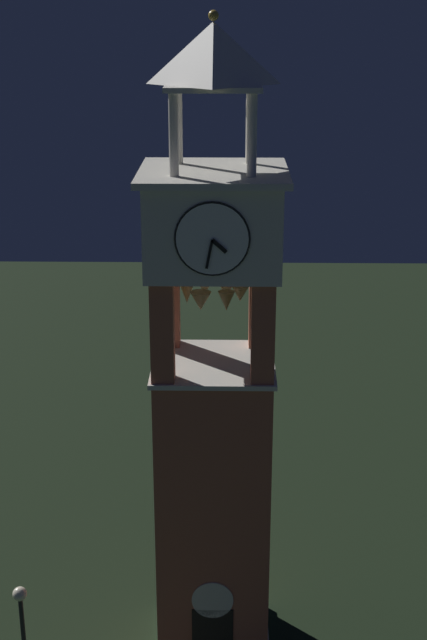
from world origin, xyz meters
The scene contains 2 objects.
clock_tower centered at (0.00, 0.00, 6.99)m, with size 3.56×3.56×17.23m.
lamp_post centered at (-4.77, -2.65, 2.61)m, with size 0.36×0.36×3.74m.
Camera 1 is at (0.36, -20.82, 17.28)m, focal length 49.40 mm.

